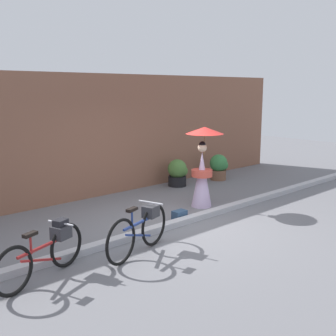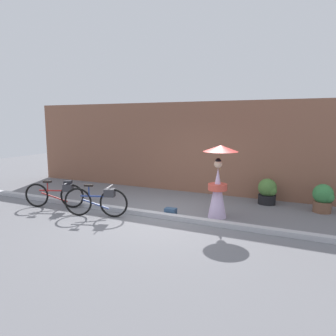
{
  "view_description": "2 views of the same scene",
  "coord_description": "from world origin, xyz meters",
  "px_view_note": "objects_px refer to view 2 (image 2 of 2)",
  "views": [
    {
      "loc": [
        -5.57,
        -5.78,
        2.73
      ],
      "look_at": [
        0.21,
        0.61,
        1.07
      ],
      "focal_mm": 44.02,
      "sensor_mm": 36.0,
      "label": 1
    },
    {
      "loc": [
        3.41,
        -6.92,
        2.48
      ],
      "look_at": [
        0.07,
        0.31,
        1.26
      ],
      "focal_mm": 33.13,
      "sensor_mm": 36.0,
      "label": 2
    }
  ],
  "objects_px": {
    "bicycle_near_officer": "(98,200)",
    "potted_plant_by_door": "(268,191)",
    "bicycle_far_side": "(57,193)",
    "person_with_parasol": "(218,180)",
    "backpack_on_pavement": "(170,212)",
    "potted_plant_small": "(323,198)"
  },
  "relations": [
    {
      "from": "bicycle_far_side",
      "to": "potted_plant_by_door",
      "type": "xyz_separation_m",
      "value": [
        5.42,
        2.93,
        -0.03
      ]
    },
    {
      "from": "potted_plant_small",
      "to": "backpack_on_pavement",
      "type": "distance_m",
      "value": 4.18
    },
    {
      "from": "bicycle_far_side",
      "to": "potted_plant_by_door",
      "type": "bearing_deg",
      "value": 28.35
    },
    {
      "from": "person_with_parasol",
      "to": "backpack_on_pavement",
      "type": "distance_m",
      "value": 1.5
    },
    {
      "from": "bicycle_far_side",
      "to": "person_with_parasol",
      "type": "bearing_deg",
      "value": 13.27
    },
    {
      "from": "bicycle_far_side",
      "to": "bicycle_near_officer",
      "type": "bearing_deg",
      "value": -7.4
    },
    {
      "from": "potted_plant_by_door",
      "to": "potted_plant_small",
      "type": "distance_m",
      "value": 1.51
    },
    {
      "from": "bicycle_near_officer",
      "to": "backpack_on_pavement",
      "type": "relative_size",
      "value": 5.52
    },
    {
      "from": "bicycle_far_side",
      "to": "person_with_parasol",
      "type": "relative_size",
      "value": 0.88
    },
    {
      "from": "person_with_parasol",
      "to": "potted_plant_small",
      "type": "relative_size",
      "value": 2.4
    },
    {
      "from": "bicycle_far_side",
      "to": "backpack_on_pavement",
      "type": "height_order",
      "value": "bicycle_far_side"
    },
    {
      "from": "bicycle_far_side",
      "to": "backpack_on_pavement",
      "type": "distance_m",
      "value": 3.35
    },
    {
      "from": "bicycle_near_officer",
      "to": "potted_plant_by_door",
      "type": "bearing_deg",
      "value": 39.24
    },
    {
      "from": "bicycle_near_officer",
      "to": "backpack_on_pavement",
      "type": "xyz_separation_m",
      "value": [
        1.7,
        0.82,
        -0.32
      ]
    },
    {
      "from": "bicycle_near_officer",
      "to": "potted_plant_by_door",
      "type": "xyz_separation_m",
      "value": [
        3.83,
        3.13,
        -0.04
      ]
    },
    {
      "from": "bicycle_near_officer",
      "to": "bicycle_far_side",
      "type": "distance_m",
      "value": 1.6
    },
    {
      "from": "bicycle_far_side",
      "to": "potted_plant_small",
      "type": "xyz_separation_m",
      "value": [
        6.9,
        2.67,
        -0.01
      ]
    },
    {
      "from": "person_with_parasol",
      "to": "potted_plant_by_door",
      "type": "xyz_separation_m",
      "value": [
        1.0,
        1.88,
        -0.59
      ]
    },
    {
      "from": "potted_plant_by_door",
      "to": "potted_plant_small",
      "type": "xyz_separation_m",
      "value": [
        1.48,
        -0.25,
        0.02
      ]
    },
    {
      "from": "backpack_on_pavement",
      "to": "person_with_parasol",
      "type": "bearing_deg",
      "value": 20.67
    },
    {
      "from": "backpack_on_pavement",
      "to": "potted_plant_by_door",
      "type": "bearing_deg",
      "value": 47.24
    },
    {
      "from": "bicycle_far_side",
      "to": "potted_plant_by_door",
      "type": "distance_m",
      "value": 6.16
    }
  ]
}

